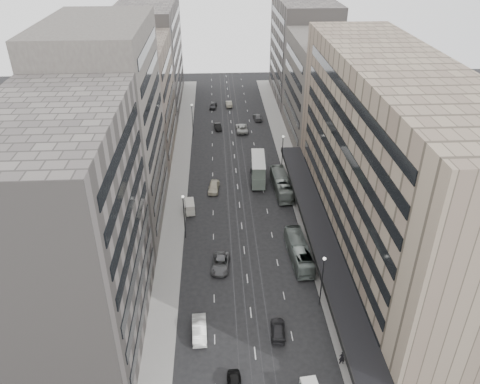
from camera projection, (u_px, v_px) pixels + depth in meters
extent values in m
plane|color=black|center=(248.00, 283.00, 69.31)|extent=(220.00, 220.00, 0.00)
cube|color=gray|center=(290.00, 166.00, 102.17)|extent=(4.00, 125.00, 0.15)
cube|color=gray|center=(180.00, 168.00, 101.01)|extent=(4.00, 125.00, 0.15)
cube|color=gray|center=(388.00, 165.00, 69.67)|extent=(15.00, 60.00, 30.00)
cube|color=black|center=(319.00, 228.00, 74.76)|extent=(4.40, 60.00, 0.50)
cube|color=#4D4742|center=(324.00, 91.00, 109.11)|extent=(15.00, 28.00, 24.00)
cube|color=slate|center=(303.00, 51.00, 133.96)|extent=(15.00, 32.00, 28.00)
cube|color=slate|center=(68.00, 237.00, 53.80)|extent=(15.00, 28.00, 30.00)
cube|color=#4D4742|center=(109.00, 130.00, 76.06)|extent=(15.00, 26.00, 34.00)
cube|color=#776B5C|center=(135.00, 101.00, 101.60)|extent=(15.00, 28.00, 25.00)
cube|color=slate|center=(151.00, 56.00, 129.29)|extent=(15.00, 38.00, 28.00)
cylinder|color=#262628|center=(322.00, 283.00, 63.45)|extent=(0.16, 0.16, 8.00)
sphere|color=silver|center=(324.00, 259.00, 61.38)|extent=(0.44, 0.44, 0.44)
cylinder|color=#262628|center=(282.00, 155.00, 97.92)|extent=(0.16, 0.16, 8.00)
sphere|color=silver|center=(283.00, 137.00, 95.85)|extent=(0.44, 0.44, 0.44)
cylinder|color=#262628|center=(184.00, 218.00, 77.16)|extent=(0.16, 0.16, 8.00)
sphere|color=silver|center=(183.00, 197.00, 75.09)|extent=(0.44, 0.44, 0.44)
cylinder|color=#262628|center=(193.00, 121.00, 114.22)|extent=(0.16, 0.16, 8.00)
sphere|color=silver|center=(192.00, 105.00, 112.15)|extent=(0.44, 0.44, 0.44)
imported|color=gray|center=(299.00, 251.00, 73.39)|extent=(3.18, 11.36, 3.13)
imported|color=gray|center=(281.00, 184.00, 91.78)|extent=(3.28, 12.04, 3.33)
cube|color=slate|center=(258.00, 174.00, 95.42)|extent=(3.20, 9.63, 2.42)
cube|color=slate|center=(258.00, 164.00, 94.28)|extent=(3.13, 9.25, 2.11)
cube|color=silver|center=(258.00, 159.00, 93.71)|extent=(3.20, 9.63, 0.13)
cylinder|color=black|center=(252.00, 187.00, 93.09)|extent=(0.36, 1.07, 1.05)
cylinder|color=black|center=(265.00, 187.00, 93.08)|extent=(0.36, 1.07, 1.05)
cylinder|color=black|center=(251.00, 171.00, 98.99)|extent=(0.36, 1.07, 1.05)
cylinder|color=black|center=(264.00, 171.00, 98.98)|extent=(0.36, 1.07, 1.05)
cube|color=beige|center=(190.00, 209.00, 85.58)|extent=(1.97, 3.72, 1.10)
cube|color=beige|center=(190.00, 204.00, 85.08)|extent=(1.94, 3.65, 0.87)
cylinder|color=black|center=(186.00, 215.00, 84.74)|extent=(0.22, 0.59, 0.57)
cylinder|color=black|center=(195.00, 214.00, 84.97)|extent=(0.22, 0.59, 0.57)
cylinder|color=black|center=(185.00, 208.00, 86.75)|extent=(0.22, 0.59, 0.57)
cylinder|color=black|center=(194.00, 207.00, 86.98)|extent=(0.22, 0.59, 0.57)
imported|color=silver|center=(199.00, 330.00, 60.33)|extent=(2.06, 5.27, 1.71)
imported|color=#58595B|center=(220.00, 264.00, 72.00)|extent=(3.17, 5.84, 1.55)
imported|color=black|center=(278.00, 330.00, 60.52)|extent=(2.33, 4.80, 1.35)
imported|color=beige|center=(214.00, 187.00, 92.42)|extent=(2.62, 5.27, 1.72)
imported|color=black|center=(218.00, 127.00, 119.67)|extent=(2.05, 4.49, 1.43)
imported|color=#B4B4B0|center=(242.00, 128.00, 118.49)|extent=(2.95, 6.21, 1.71)
imported|color=#4E4E50|center=(258.00, 117.00, 125.39)|extent=(2.37, 5.15, 1.46)
imported|color=#232325|center=(213.00, 105.00, 133.12)|extent=(2.36, 4.71, 1.54)
imported|color=#A49E88|center=(229.00, 104.00, 134.41)|extent=(1.83, 4.79, 1.56)
imported|color=black|center=(342.00, 358.00, 56.07)|extent=(0.77, 0.53, 2.05)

